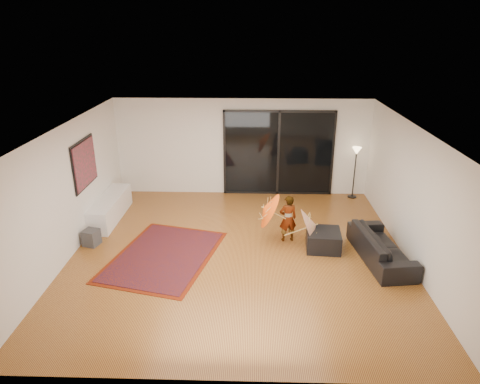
{
  "coord_description": "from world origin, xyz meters",
  "views": [
    {
      "loc": [
        0.27,
        -7.99,
        4.57
      ],
      "look_at": [
        0.01,
        0.77,
        1.1
      ],
      "focal_mm": 32.0,
      "sensor_mm": 36.0,
      "label": 1
    }
  ],
  "objects_px": {
    "media_console": "(110,208)",
    "ottoman": "(323,240)",
    "child": "(288,219)",
    "sofa": "(381,247)"
  },
  "relations": [
    {
      "from": "sofa",
      "to": "ottoman",
      "type": "bearing_deg",
      "value": 62.12
    },
    {
      "from": "ottoman",
      "to": "child",
      "type": "height_order",
      "value": "child"
    },
    {
      "from": "media_console",
      "to": "sofa",
      "type": "bearing_deg",
      "value": -15.43
    },
    {
      "from": "sofa",
      "to": "child",
      "type": "bearing_deg",
      "value": 60.24
    },
    {
      "from": "media_console",
      "to": "child",
      "type": "xyz_separation_m",
      "value": [
        4.33,
        -1.04,
        0.26
      ]
    },
    {
      "from": "media_console",
      "to": "ottoman",
      "type": "height_order",
      "value": "media_console"
    },
    {
      "from": "sofa",
      "to": "ottoman",
      "type": "height_order",
      "value": "sofa"
    },
    {
      "from": "sofa",
      "to": "child",
      "type": "relative_size",
      "value": 1.85
    },
    {
      "from": "sofa",
      "to": "ottoman",
      "type": "relative_size",
      "value": 2.78
    },
    {
      "from": "ottoman",
      "to": "child",
      "type": "distance_m",
      "value": 0.89
    }
  ]
}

